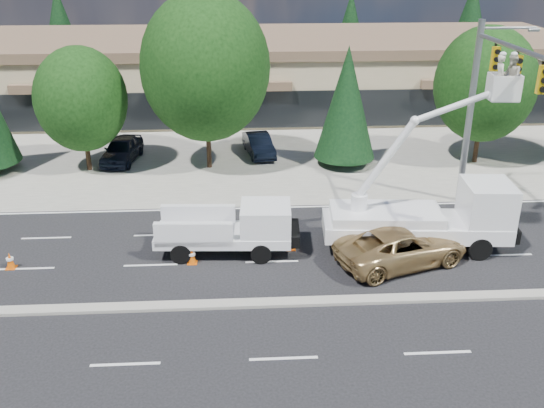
{
  "coord_description": "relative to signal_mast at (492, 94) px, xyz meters",
  "views": [
    {
      "loc": [
        -1.29,
        -18.92,
        12.18
      ],
      "look_at": [
        0.04,
        3.72,
        2.4
      ],
      "focal_mm": 40.0,
      "sensor_mm": 36.0,
      "label": 1
    }
  ],
  "objects": [
    {
      "name": "road_median",
      "position": [
        -10.03,
        -7.04,
        -6.0
      ],
      "size": [
        120.0,
        0.55,
        0.12
      ],
      "primitive_type": "cube",
      "color": "gray",
      "rests_on": "ground"
    },
    {
      "name": "tree_front_c",
      "position": [
        -20.03,
        7.96,
        -1.88
      ],
      "size": [
        5.14,
        5.14,
        7.13
      ],
      "color": "#332114",
      "rests_on": "ground"
    },
    {
      "name": "signal_mast",
      "position": [
        0.0,
        0.0,
        0.0
      ],
      "size": [
        2.76,
        10.16,
        9.0
      ],
      "color": "gray",
      "rests_on": "ground"
    },
    {
      "name": "strip_mall",
      "position": [
        -10.03,
        22.93,
        -3.23
      ],
      "size": [
        50.4,
        15.4,
        5.5
      ],
      "color": "tan",
      "rests_on": "ground"
    },
    {
      "name": "utility_pickup",
      "position": [
        -11.61,
        -2.87,
        -5.16
      ],
      "size": [
        5.78,
        2.5,
        2.17
      ],
      "rotation": [
        0.0,
        0.0,
        -0.06
      ],
      "color": "white",
      "rests_on": "ground"
    },
    {
      "name": "tree_front_d",
      "position": [
        -13.03,
        7.96,
        -0.19
      ],
      "size": [
        7.22,
        7.22,
        10.02
      ],
      "color": "#332114",
      "rests_on": "ground"
    },
    {
      "name": "concrete_apron",
      "position": [
        -10.03,
        12.96,
        -6.05
      ],
      "size": [
        140.0,
        22.0,
        0.01
      ],
      "primitive_type": "cube",
      "color": "gray",
      "rests_on": "ground"
    },
    {
      "name": "ground",
      "position": [
        -10.03,
        -7.04,
        -6.06
      ],
      "size": [
        140.0,
        140.0,
        0.0
      ],
      "primitive_type": "plane",
      "color": "black",
      "rests_on": "ground"
    },
    {
      "name": "traffic_cone_c",
      "position": [
        -9.15,
        -2.75,
        -5.72
      ],
      "size": [
        0.4,
        0.4,
        0.7
      ],
      "color": "#DC5406",
      "rests_on": "ground"
    },
    {
      "name": "traffic_cone_b",
      "position": [
        -13.33,
        -3.75,
        -5.72
      ],
      "size": [
        0.4,
        0.4,
        0.7
      ],
      "color": "#DC5406",
      "rests_on": "ground"
    },
    {
      "name": "tree_back_c",
      "position": [
        -0.03,
        34.96,
        -1.76
      ],
      "size": [
        4.07,
        4.07,
        8.01
      ],
      "color": "#332114",
      "rests_on": "ground"
    },
    {
      "name": "tree_back_a",
      "position": [
        -28.03,
        34.96,
        -1.43
      ],
      "size": [
        4.37,
        4.37,
        8.62
      ],
      "color": "#332114",
      "rests_on": "ground"
    },
    {
      "name": "parked_car_west",
      "position": [
        -18.33,
        9.32,
        -5.31
      ],
      "size": [
        2.34,
        4.6,
        1.5
      ],
      "primitive_type": "imported",
      "rotation": [
        0.0,
        0.0,
        -0.13
      ],
      "color": "black",
      "rests_on": "ground"
    },
    {
      "name": "tree_back_b",
      "position": [
        -14.03,
        34.96,
        -1.02
      ],
      "size": [
        4.76,
        4.76,
        9.38
      ],
      "color": "#332114",
      "rests_on": "ground"
    },
    {
      "name": "minivan",
      "position": [
        -4.72,
        -4.24,
        -5.29
      ],
      "size": [
        6.08,
        4.26,
        1.54
      ],
      "primitive_type": "imported",
      "rotation": [
        0.0,
        0.0,
        1.91
      ],
      "color": "tan",
      "rests_on": "ground"
    },
    {
      "name": "tree_back_d",
      "position": [
        11.97,
        34.96,
        -1.16
      ],
      "size": [
        4.63,
        4.63,
        9.14
      ],
      "color": "#332114",
      "rests_on": "ground"
    },
    {
      "name": "traffic_cone_a",
      "position": [
        -20.68,
        -3.73,
        -5.72
      ],
      "size": [
        0.4,
        0.4,
        0.7
      ],
      "color": "#DC5406",
      "rests_on": "ground"
    },
    {
      "name": "bucket_truck",
      "position": [
        -2.96,
        -2.91,
        -4.21
      ],
      "size": [
        8.42,
        3.05,
        8.39
      ],
      "rotation": [
        0.0,
        0.0,
        -0.08
      ],
      "color": "white",
      "rests_on": "ground"
    },
    {
      "name": "tree_front_f",
      "position": [
        2.97,
        7.96,
        -1.34
      ],
      "size": [
        5.81,
        5.81,
        8.06
      ],
      "color": "#332114",
      "rests_on": "ground"
    },
    {
      "name": "parked_car_east",
      "position": [
        -10.03,
        10.06,
        -5.4
      ],
      "size": [
        2.07,
        4.19,
        1.32
      ],
      "primitive_type": "imported",
      "rotation": [
        0.0,
        0.0,
        0.17
      ],
      "color": "black",
      "rests_on": "ground"
    },
    {
      "name": "tree_front_e",
      "position": [
        -5.03,
        7.96,
        -2.3
      ],
      "size": [
        3.56,
        3.56,
        7.01
      ],
      "color": "#332114",
      "rests_on": "ground"
    }
  ]
}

